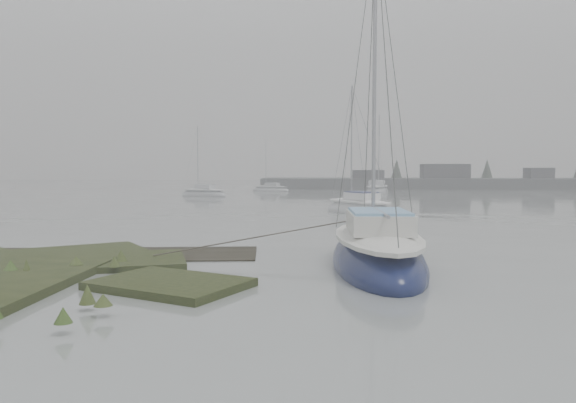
{
  "coord_description": "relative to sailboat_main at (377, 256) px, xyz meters",
  "views": [
    {
      "loc": [
        4.24,
        -13.77,
        2.95
      ],
      "look_at": [
        3.05,
        4.64,
        1.8
      ],
      "focal_mm": 35.0,
      "sensor_mm": 36.0,
      "label": 1
    }
  ],
  "objects": [
    {
      "name": "ground",
      "position": [
        -5.79,
        27.39,
        -0.34
      ],
      "size": [
        160.0,
        160.0,
        0.0
      ],
      "primitive_type": "plane",
      "color": "gray",
      "rests_on": "ground"
    },
    {
      "name": "far_shoreline",
      "position": [
        21.05,
        59.29,
        0.51
      ],
      "size": [
        60.0,
        8.0,
        4.15
      ],
      "color": "#4C4F51",
      "rests_on": "ground"
    },
    {
      "name": "sailboat_main",
      "position": [
        0.0,
        0.0,
        0.0
      ],
      "size": [
        2.85,
        7.88,
        10.99
      ],
      "rotation": [
        0.0,
        0.0,
        0.04
      ],
      "color": "#11183E",
      "rests_on": "ground"
    },
    {
      "name": "sailboat_white",
      "position": [
        0.66,
        19.43,
        -0.07
      ],
      "size": [
        5.24,
        6.3,
        8.81
      ],
      "rotation": [
        0.0,
        0.0,
        0.61
      ],
      "color": "silver",
      "rests_on": "ground"
    },
    {
      "name": "sailboat_far_a",
      "position": [
        -13.63,
        39.05,
        -0.11
      ],
      "size": [
        5.59,
        3.97,
        7.57
      ],
      "rotation": [
        0.0,
        0.0,
        1.11
      ],
      "color": "#A5A8AE",
      "rests_on": "ground"
    },
    {
      "name": "sailboat_far_b",
      "position": [
        4.3,
        46.2,
        -0.05
      ],
      "size": [
        3.85,
        7.0,
        9.4
      ],
      "rotation": [
        0.0,
        0.0,
        -0.26
      ],
      "color": "silver",
      "rests_on": "ground"
    },
    {
      "name": "sailboat_far_c",
      "position": [
        -7.97,
        50.34,
        -0.14
      ],
      "size": [
        4.92,
        3.02,
        6.6
      ],
      "rotation": [
        0.0,
        0.0,
        1.23
      ],
      "color": "silver",
      "rests_on": "ground"
    }
  ]
}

